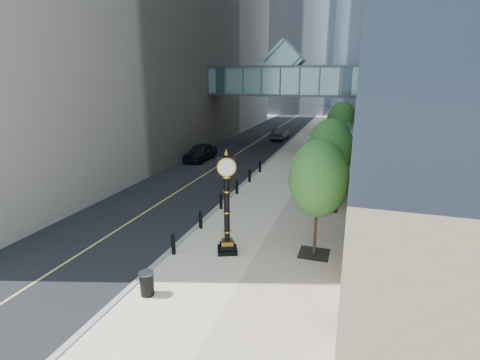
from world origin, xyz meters
name	(u,v)px	position (x,y,z in m)	size (l,w,h in m)	color
ground	(220,274)	(0.00, 0.00, 0.00)	(320.00, 320.00, 0.00)	gray
road	(271,132)	(-7.00, 40.00, 0.01)	(8.00, 180.00, 0.02)	black
sidewalk	(327,135)	(1.00, 40.00, 0.03)	(8.00, 180.00, 0.06)	beige
curb	(299,133)	(-3.00, 40.00, 0.04)	(0.25, 180.00, 0.07)	gray
skywalk	(284,79)	(-3.00, 28.00, 7.71)	(17.00, 4.20, 5.80)	slate
entrance_canopy	(334,133)	(3.48, 14.00, 4.19)	(3.00, 8.00, 4.38)	#383F44
bollard_row	(229,194)	(-2.70, 9.00, 0.51)	(0.20, 16.20, 0.90)	black
street_trees	(337,136)	(3.60, 15.60, 3.69)	(2.79, 28.57, 5.73)	black
street_clock	(227,210)	(-0.36, 1.94, 2.16)	(1.19, 1.19, 4.85)	black
trash_bin	(147,284)	(-2.09, -2.36, 0.51)	(0.52, 0.52, 0.90)	black
pedestrian	(309,179)	(2.02, 12.66, 1.02)	(0.70, 0.46, 1.91)	beige
car_near	(200,152)	(-9.49, 19.84, 0.83)	(1.91, 4.74, 1.62)	black
car_far	(280,134)	(-4.47, 33.98, 0.75)	(1.54, 4.41, 1.45)	black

